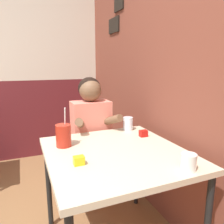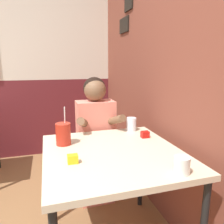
{
  "view_description": "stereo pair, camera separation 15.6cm",
  "coord_description": "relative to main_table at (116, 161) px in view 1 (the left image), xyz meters",
  "views": [
    {
      "loc": [
        0.36,
        -0.85,
        1.31
      ],
      "look_at": [
        0.95,
        0.56,
        0.98
      ],
      "focal_mm": 35.0,
      "sensor_mm": 36.0,
      "label": 1
    },
    {
      "loc": [
        0.51,
        -0.91,
        1.31
      ],
      "look_at": [
        0.95,
        0.56,
        0.98
      ],
      "focal_mm": 35.0,
      "sensor_mm": 36.0,
      "label": 2
    }
  ],
  "objects": [
    {
      "name": "brick_wall_right",
      "position": [
        0.56,
        0.8,
        0.66
      ],
      "size": [
        0.08,
        4.34,
        2.7
      ],
      "color": "brown",
      "rests_on": "ground_plane"
    },
    {
      "name": "main_table",
      "position": [
        0.0,
        0.0,
        0.0
      ],
      "size": [
        0.88,
        0.93,
        0.76
      ],
      "color": "beige",
      "rests_on": "ground_plane"
    },
    {
      "name": "person_seated",
      "position": [
        0.02,
        0.61,
        -0.06
      ],
      "size": [
        0.42,
        0.4,
        1.2
      ],
      "color": "#EA7F6B",
      "rests_on": "ground_plane"
    },
    {
      "name": "cocktail_pitcher",
      "position": [
        -0.3,
        0.22,
        0.15
      ],
      "size": [
        0.1,
        0.1,
        0.27
      ],
      "color": "#B22819",
      "rests_on": "main_table"
    },
    {
      "name": "glass_near_pitcher",
      "position": [
        0.28,
        0.39,
        0.13
      ],
      "size": [
        0.08,
        0.08,
        0.11
      ],
      "color": "silver",
      "rests_on": "main_table"
    },
    {
      "name": "glass_center",
      "position": [
        0.25,
        -0.39,
        0.12
      ],
      "size": [
        0.08,
        0.08,
        0.09
      ],
      "color": "silver",
      "rests_on": "main_table"
    },
    {
      "name": "condiment_ketchup",
      "position": [
        0.32,
        0.19,
        0.09
      ],
      "size": [
        0.06,
        0.04,
        0.05
      ],
      "color": "#B7140F",
      "rests_on": "main_table"
    },
    {
      "name": "condiment_mustard",
      "position": [
        -0.27,
        -0.1,
        0.09
      ],
      "size": [
        0.06,
        0.04,
        0.05
      ],
      "color": "yellow",
      "rests_on": "main_table"
    }
  ]
}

